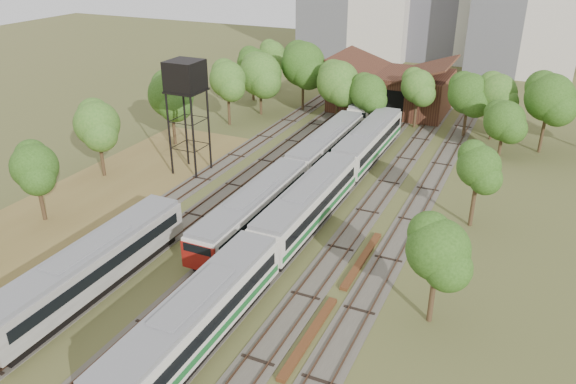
% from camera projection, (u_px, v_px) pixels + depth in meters
% --- Properties ---
extents(ground, '(240.00, 240.00, 0.00)m').
position_uv_depth(ground, '(144.00, 365.00, 33.40)').
color(ground, '#475123').
rests_on(ground, ground).
extents(dry_grass_patch, '(14.00, 60.00, 0.04)m').
position_uv_depth(dry_grass_patch, '(30.00, 241.00, 46.81)').
color(dry_grass_patch, brown).
rests_on(dry_grass_patch, ground).
extents(tracks, '(24.60, 80.00, 0.19)m').
position_uv_depth(tracks, '(301.00, 198.00, 54.21)').
color(tracks, '#4C473D').
rests_on(tracks, ground).
extents(railcar_red_set, '(2.85, 34.58, 3.52)m').
position_uv_depth(railcar_red_set, '(294.00, 174.00, 55.07)').
color(railcar_red_set, black).
rests_on(railcar_red_set, ground).
extents(railcar_green_set, '(3.06, 52.08, 3.78)m').
position_uv_depth(railcar_green_set, '(308.00, 205.00, 48.44)').
color(railcar_green_set, black).
rests_on(railcar_green_set, ground).
extents(railcar_rear, '(2.80, 16.08, 3.46)m').
position_uv_depth(railcar_rear, '(375.00, 104.00, 77.52)').
color(railcar_rear, black).
rests_on(railcar_rear, ground).
extents(old_grey_coach, '(2.95, 18.00, 3.65)m').
position_uv_depth(old_grey_coach, '(91.00, 267.00, 39.51)').
color(old_grey_coach, black).
rests_on(old_grey_coach, ground).
extents(water_tower, '(3.44, 3.44, 11.88)m').
position_uv_depth(water_tower, '(185.00, 79.00, 56.24)').
color(water_tower, black).
rests_on(water_tower, ground).
extents(rail_pile_near, '(0.57, 8.61, 0.29)m').
position_uv_depth(rail_pile_near, '(309.00, 336.00, 35.59)').
color(rail_pile_near, brown).
rests_on(rail_pile_near, ground).
extents(rail_pile_far, '(0.55, 8.81, 0.29)m').
position_uv_depth(rail_pile_far, '(362.00, 260.00, 43.89)').
color(rail_pile_far, brown).
rests_on(rail_pile_far, ground).
extents(maintenance_shed, '(16.45, 11.55, 7.58)m').
position_uv_depth(maintenance_shed, '(391.00, 89.00, 80.27)').
color(maintenance_shed, '#391D15').
rests_on(maintenance_shed, ground).
extents(tree_band_left, '(8.07, 74.04, 8.83)m').
position_uv_depth(tree_band_left, '(138.00, 115.00, 60.74)').
color(tree_band_left, '#382616').
rests_on(tree_band_left, ground).
extents(tree_band_far, '(48.70, 10.75, 9.72)m').
position_uv_depth(tree_band_far, '(398.00, 83.00, 70.96)').
color(tree_band_far, '#382616').
rests_on(tree_band_far, ground).
extents(tree_band_right, '(5.21, 37.93, 7.46)m').
position_uv_depth(tree_band_right, '(484.00, 159.00, 50.34)').
color(tree_band_right, '#382616').
rests_on(tree_band_right, ground).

